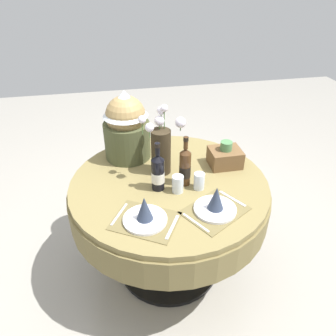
{
  "coord_description": "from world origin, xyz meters",
  "views": [
    {
      "loc": [
        -0.33,
        -1.65,
        1.97
      ],
      "look_at": [
        0.0,
        0.03,
        0.86
      ],
      "focal_mm": 34.66,
      "sensor_mm": 36.0,
      "label": 1
    }
  ],
  "objects": [
    {
      "name": "wine_bottle_right",
      "position": [
        -0.08,
        -0.06,
        0.9
      ],
      "size": [
        0.08,
        0.08,
        0.32
      ],
      "color": "black",
      "rests_on": "dining_table"
    },
    {
      "name": "place_setting_left",
      "position": [
        -0.2,
        -0.34,
        0.83
      ],
      "size": [
        0.42,
        0.4,
        0.16
      ],
      "color": "brown",
      "rests_on": "dining_table"
    },
    {
      "name": "tumbler_near_left",
      "position": [
        0.03,
        -0.12,
        0.83
      ],
      "size": [
        0.07,
        0.07,
        0.11
      ],
      "primitive_type": "cylinder",
      "color": "silver",
      "rests_on": "dining_table"
    },
    {
      "name": "gift_tub_back_left",
      "position": [
        -0.22,
        0.37,
        1.04
      ],
      "size": [
        0.32,
        0.32,
        0.49
      ],
      "color": "#474C2D",
      "rests_on": "dining_table"
    },
    {
      "name": "flower_vase",
      "position": [
        -0.03,
        0.12,
        0.97
      ],
      "size": [
        0.29,
        0.19,
        0.46
      ],
      "color": "#332819",
      "rests_on": "dining_table"
    },
    {
      "name": "woven_basket_side_right",
      "position": [
        0.41,
        0.12,
        0.84
      ],
      "size": [
        0.21,
        0.18,
        0.18
      ],
      "color": "brown",
      "rests_on": "dining_table"
    },
    {
      "name": "dining_table",
      "position": [
        0.0,
        0.0,
        0.63
      ],
      "size": [
        1.28,
        1.28,
        0.78
      ],
      "color": "olive",
      "rests_on": "ground"
    },
    {
      "name": "tumbler_mid",
      "position": [
        0.17,
        -0.11,
        0.83
      ],
      "size": [
        0.07,
        0.07,
        0.11
      ],
      "primitive_type": "cylinder",
      "color": "silver",
      "rests_on": "dining_table"
    },
    {
      "name": "ground",
      "position": [
        0.0,
        0.0,
        0.0
      ],
      "size": [
        8.0,
        8.0,
        0.0
      ],
      "primitive_type": "plane",
      "color": "#9E998E"
    },
    {
      "name": "place_setting_right",
      "position": [
        0.2,
        -0.33,
        0.83
      ],
      "size": [
        0.43,
        0.4,
        0.16
      ],
      "color": "brown",
      "rests_on": "dining_table"
    },
    {
      "name": "wine_bottle_left",
      "position": [
        0.09,
        -0.04,
        0.9
      ],
      "size": [
        0.07,
        0.07,
        0.33
      ],
      "color": "#422814",
      "rests_on": "dining_table"
    }
  ]
}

